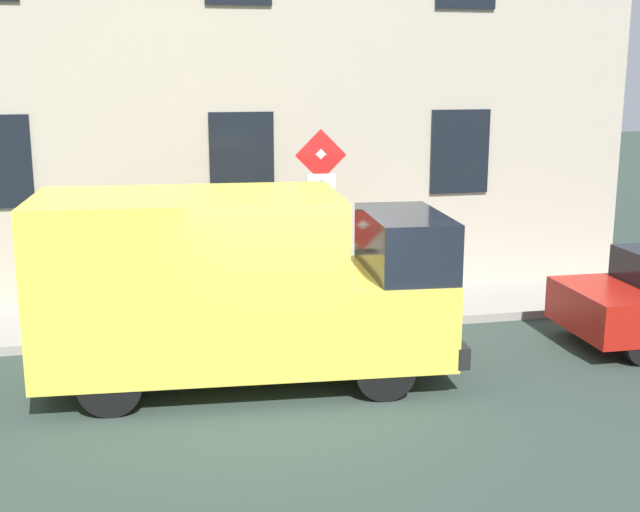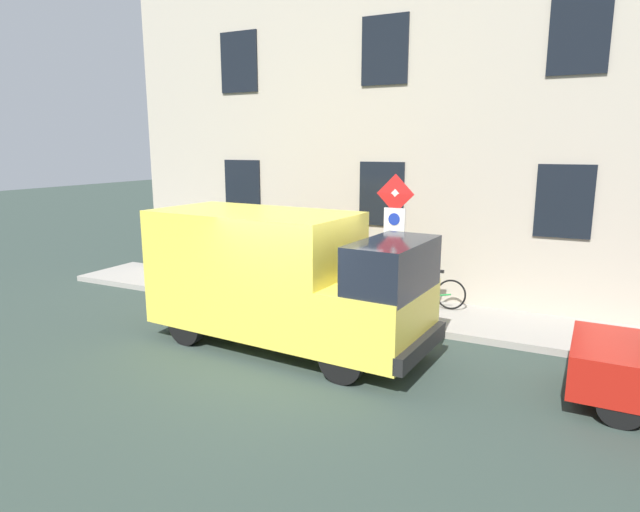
{
  "view_description": "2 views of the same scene",
  "coord_description": "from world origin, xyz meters",
  "px_view_note": "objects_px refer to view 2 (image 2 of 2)",
  "views": [
    {
      "loc": [
        -9.55,
        1.77,
        4.02
      ],
      "look_at": [
        1.58,
        -0.71,
        1.45
      ],
      "focal_mm": 46.46,
      "sensor_mm": 36.0,
      "label": 1
    },
    {
      "loc": [
        -7.53,
        -4.35,
        3.68
      ],
      "look_at": [
        2.52,
        0.65,
        1.38
      ],
      "focal_mm": 30.07,
      "sensor_mm": 36.0,
      "label": 2
    }
  ],
  "objects_px": {
    "delivery_van": "(281,276)",
    "bicycle_purple": "(387,285)",
    "bicycle_blue": "(350,281)",
    "sign_post_stacked": "(394,233)",
    "bicycle_green": "(427,290)",
    "bicycle_red": "(315,277)",
    "pedestrian": "(301,259)"
  },
  "relations": [
    {
      "from": "bicycle_purple",
      "to": "pedestrian",
      "type": "relative_size",
      "value": 1.0
    },
    {
      "from": "sign_post_stacked",
      "to": "pedestrian",
      "type": "relative_size",
      "value": 1.68
    },
    {
      "from": "bicycle_green",
      "to": "bicycle_purple",
      "type": "distance_m",
      "value": 0.94
    },
    {
      "from": "delivery_van",
      "to": "bicycle_purple",
      "type": "bearing_deg",
      "value": 77.66
    },
    {
      "from": "delivery_van",
      "to": "bicycle_purple",
      "type": "height_order",
      "value": "delivery_van"
    },
    {
      "from": "sign_post_stacked",
      "to": "bicycle_blue",
      "type": "bearing_deg",
      "value": 48.96
    },
    {
      "from": "bicycle_purple",
      "to": "bicycle_red",
      "type": "distance_m",
      "value": 1.88
    },
    {
      "from": "delivery_van",
      "to": "bicycle_purple",
      "type": "distance_m",
      "value": 3.45
    },
    {
      "from": "bicycle_red",
      "to": "bicycle_green",
      "type": "bearing_deg",
      "value": -177.68
    },
    {
      "from": "sign_post_stacked",
      "to": "bicycle_purple",
      "type": "bearing_deg",
      "value": 23.6
    },
    {
      "from": "bicycle_green",
      "to": "bicycle_blue",
      "type": "relative_size",
      "value": 1.0
    },
    {
      "from": "bicycle_purple",
      "to": "pedestrian",
      "type": "bearing_deg",
      "value": 18.51
    },
    {
      "from": "delivery_van",
      "to": "bicycle_green",
      "type": "distance_m",
      "value": 3.82
    },
    {
      "from": "delivery_van",
      "to": "bicycle_red",
      "type": "distance_m",
      "value": 3.45
    },
    {
      "from": "bicycle_green",
      "to": "bicycle_blue",
      "type": "distance_m",
      "value": 1.88
    },
    {
      "from": "delivery_van",
      "to": "bicycle_green",
      "type": "bearing_deg",
      "value": 63.66
    },
    {
      "from": "delivery_van",
      "to": "bicycle_blue",
      "type": "height_order",
      "value": "delivery_van"
    },
    {
      "from": "bicycle_green",
      "to": "bicycle_red",
      "type": "height_order",
      "value": "same"
    },
    {
      "from": "bicycle_blue",
      "to": "delivery_van",
      "type": "bearing_deg",
      "value": 92.96
    },
    {
      "from": "pedestrian",
      "to": "bicycle_green",
      "type": "bearing_deg",
      "value": 126.43
    },
    {
      "from": "delivery_van",
      "to": "bicycle_blue",
      "type": "relative_size",
      "value": 3.18
    },
    {
      "from": "sign_post_stacked",
      "to": "delivery_van",
      "type": "bearing_deg",
      "value": 141.07
    },
    {
      "from": "bicycle_blue",
      "to": "pedestrian",
      "type": "distance_m",
      "value": 1.31
    },
    {
      "from": "bicycle_green",
      "to": "bicycle_blue",
      "type": "xyz_separation_m",
      "value": [
        0.0,
        1.88,
        0.0
      ]
    },
    {
      "from": "sign_post_stacked",
      "to": "bicycle_green",
      "type": "relative_size",
      "value": 1.68
    },
    {
      "from": "bicycle_green",
      "to": "bicycle_purple",
      "type": "relative_size",
      "value": 1.0
    },
    {
      "from": "bicycle_blue",
      "to": "pedestrian",
      "type": "bearing_deg",
      "value": 34.34
    },
    {
      "from": "delivery_van",
      "to": "bicycle_green",
      "type": "relative_size",
      "value": 3.18
    },
    {
      "from": "bicycle_purple",
      "to": "bicycle_blue",
      "type": "distance_m",
      "value": 0.94
    },
    {
      "from": "bicycle_purple",
      "to": "bicycle_red",
      "type": "bearing_deg",
      "value": 1.11
    },
    {
      "from": "bicycle_purple",
      "to": "bicycle_blue",
      "type": "height_order",
      "value": "same"
    },
    {
      "from": "bicycle_green",
      "to": "bicycle_purple",
      "type": "bearing_deg",
      "value": -3.6
    }
  ]
}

